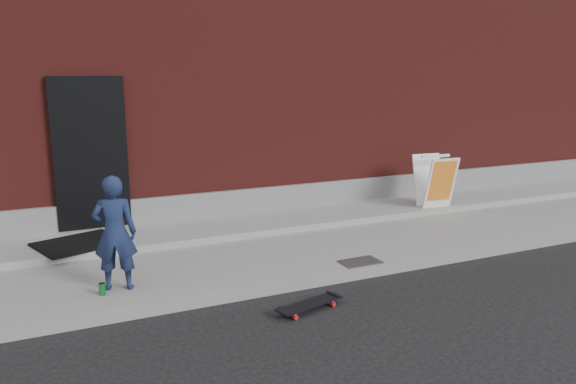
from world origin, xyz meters
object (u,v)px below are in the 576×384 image
child (115,233)px  skateboard (310,304)px  soda_can (102,289)px  pizza_sign (435,181)px

child → skateboard: bearing=163.9°
child → soda_can: (-0.19, -0.13, -0.59)m
pizza_sign → soda_can: pizza_sign is taller
pizza_sign → child: bearing=-166.2°
child → pizza_sign: (5.62, 1.38, -0.10)m
skateboard → child: bearing=148.1°
skateboard → pizza_sign: size_ratio=0.89×
skateboard → pizza_sign: pizza_sign is taller
child → pizza_sign: 5.79m
skateboard → pizza_sign: 4.58m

